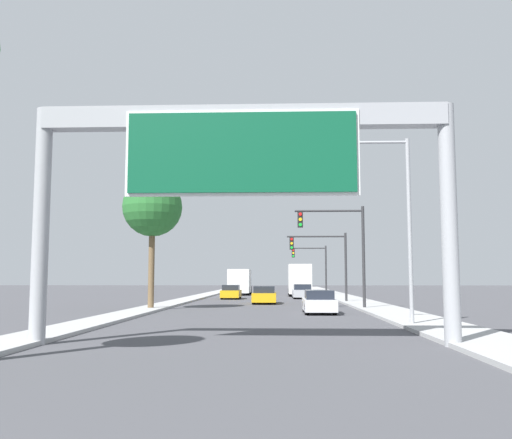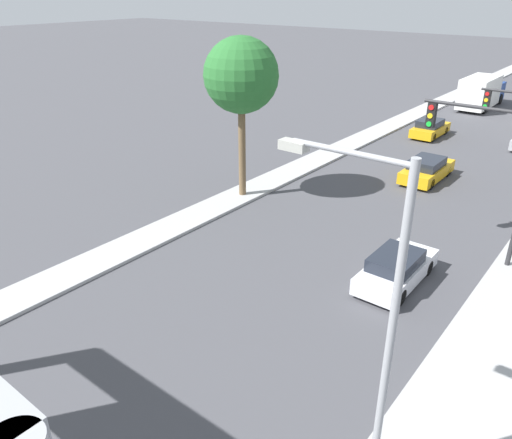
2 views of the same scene
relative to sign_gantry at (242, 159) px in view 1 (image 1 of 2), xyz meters
The scene contains 14 objects.
sidewalk_right 43.20m from the sign_gantry, 79.57° to the left, with size 3.00×120.00×0.15m.
median_strip_left 43.11m from the sign_gantry, 99.77° to the left, with size 2.00×120.00×0.15m.
sign_gantry is the anchor object (origin of this frame).
car_mid_right 28.84m from the sign_gantry, 90.00° to the left, with size 1.88×4.61×1.40m.
car_far_right 40.25m from the sign_gantry, 84.97° to the left, with size 1.89×4.79×1.42m.
car_mid_left 38.67m from the sign_gantry, 95.24° to the left, with size 1.78×4.26×1.37m.
car_near_right 17.22m from the sign_gantry, 77.69° to the left, with size 1.80×4.40×1.36m.
truck_box_primary 51.56m from the sign_gantry, 93.91° to the left, with size 2.49×8.03×3.04m.
truck_box_secondary 47.43m from the sign_gantry, 85.75° to the left, with size 2.49×7.27×3.54m.
traffic_light_near_intersection 20.85m from the sign_gantry, 75.06° to the left, with size 4.61×0.32×6.81m.
traffic_light_mid_block 30.59m from the sign_gantry, 80.39° to the left, with size 4.99×0.32×5.81m.
traffic_light_far_intersection 50.43m from the sign_gantry, 83.89° to the left, with size 4.28×0.32×5.85m.
palm_tree_background 20.56m from the sign_gantry, 110.39° to the left, with size 3.92×3.92×8.69m.
street_lamp_right 9.71m from the sign_gantry, 48.09° to the left, with size 2.93×0.28×8.21m.
Camera 1 is at (1.14, 0.15, 2.11)m, focal length 40.00 mm.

